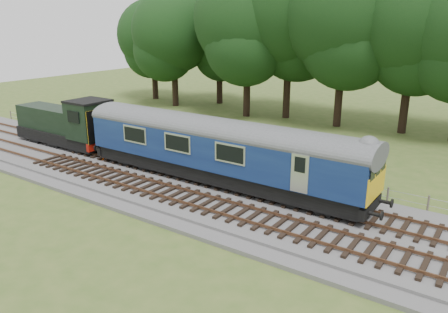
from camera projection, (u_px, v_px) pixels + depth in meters
The scene contains 9 objects.
ground at pixel (281, 216), 21.97m from camera, with size 120.00×120.00×0.00m, color #405C22.
ballast at pixel (281, 213), 21.92m from camera, with size 70.00×7.00×0.35m, color #4C4C4F.
track_north at pixel (293, 199), 22.95m from camera, with size 67.20×2.40×0.21m.
track_south at pixel (265, 220), 20.59m from camera, with size 67.20×2.40×0.21m.
fence at pixel (316, 189), 25.51m from camera, with size 64.00×0.12×1.00m, color #6B6054, non-canonical shape.
tree_line at pixel (395, 130), 39.25m from camera, with size 70.00×8.00×18.00m, color black, non-canonical shape.
dmu_railcar at pixel (218, 145), 24.94m from camera, with size 18.05×2.86×3.88m.
shunter_loco at pixel (67, 124), 32.69m from camera, with size 8.91×2.60×3.38m.
worker at pixel (104, 148), 29.30m from camera, with size 0.65×0.43×1.79m, color #FF5E0D.
Camera 1 is at (9.07, -18.14, 9.41)m, focal length 35.00 mm.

